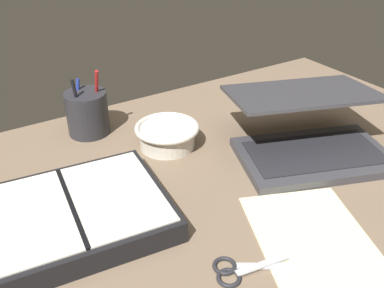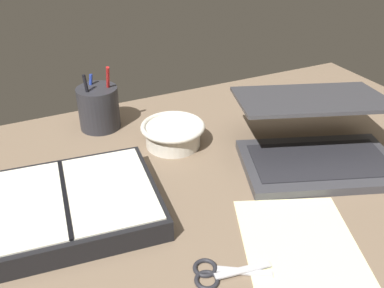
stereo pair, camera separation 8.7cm
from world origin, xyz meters
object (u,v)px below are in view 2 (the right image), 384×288
object	(u,v)px
scissors	(215,273)
pen_cup	(99,108)
planner	(67,206)
laptop	(316,140)
bowl	(173,133)

from	to	relation	value
scissors	pen_cup	bearing A→B (deg)	113.71
planner	laptop	bearing A→B (deg)	1.76
laptop	scissors	xyz separation A→B (cm)	(-35.49, -20.12, -4.51)
laptop	pen_cup	xyz separation A→B (cm)	(-38.54, 35.01, 0.51)
planner	bowl	bearing A→B (deg)	34.73
planner	scissors	distance (cm)	29.93
bowl	scissors	xyz separation A→B (cm)	(-9.92, -39.16, -2.68)
laptop	bowl	world-z (taller)	laptop
laptop	pen_cup	bearing A→B (deg)	157.82
scissors	laptop	bearing A→B (deg)	50.10
bowl	laptop	bearing A→B (deg)	-36.67
planner	scissors	world-z (taller)	planner
laptop	pen_cup	size ratio (longest dim) A/B	2.50
bowl	planner	size ratio (longest dim) A/B	0.42
bowl	scissors	world-z (taller)	bowl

